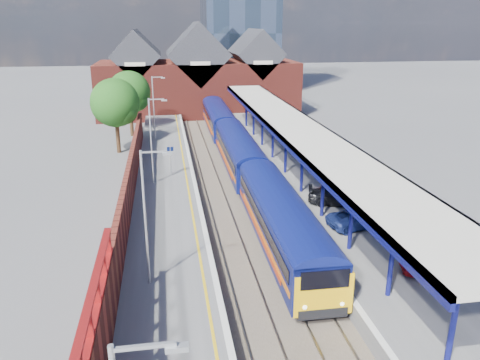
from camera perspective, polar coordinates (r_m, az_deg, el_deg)
The scene contains 22 objects.
ground at distance 47.71m, azimuth -2.46°, elevation 2.04°, with size 240.00×240.00×0.00m, color #5B5B5E.
ballast_bed at distance 38.31m, azimuth -0.66°, elevation -2.14°, with size 6.00×76.00×0.06m, color #473D33.
rails at distance 38.27m, azimuth -0.66°, elevation -2.01°, with size 4.51×76.00×0.14m.
left_platform at distance 37.77m, azimuth -8.95°, elevation -1.92°, with size 5.00×76.00×1.00m, color #565659.
right_platform at distance 39.43m, azimuth 7.99°, elevation -0.98°, with size 6.00×76.00×1.00m, color #565659.
coping_left at distance 37.65m, azimuth -5.42°, elevation -0.98°, with size 0.30×76.00×0.05m, color silver.
coping_right at distance 38.53m, azimuth 3.97°, elevation -0.48°, with size 0.30×76.00×0.05m, color silver.
yellow_line at distance 37.63m, azimuth -6.33°, elevation -1.06°, with size 0.14×76.00×0.01m, color yellow.
train at distance 52.34m, azimuth -1.54°, elevation 5.94°, with size 2.97×65.93×3.45m.
canopy at distance 39.79m, azimuth 6.76°, elevation 6.37°, with size 4.50×52.00×4.48m.
lamp_post_b at distance 23.12m, azimuth -11.20°, elevation -3.63°, with size 1.48×0.18×7.00m.
lamp_post_c at distance 38.42m, azimuth -10.61°, elevation 5.35°, with size 1.48×0.18×7.00m.
lamp_post_d at distance 54.12m, azimuth -10.36°, elevation 9.17°, with size 1.48×0.18×7.00m.
platform_sign at distance 40.91m, azimuth -8.47°, elevation 2.94°, with size 0.55×0.08×2.50m.
brick_wall at distance 31.16m, azimuth -13.76°, elevation -2.91°, with size 0.35×50.00×3.86m.
station_building at distance 74.06m, azimuth -5.18°, elevation 12.23°, with size 30.00×12.12×13.78m.
tree_near at distance 52.23m, azimuth -14.83°, elevation 8.92°, with size 5.20×5.20×8.10m.
tree_far at distance 60.04m, azimuth -13.21°, elevation 10.24°, with size 5.20×5.20×8.10m.
parked_car_red at distance 26.91m, azimuth 23.19°, elevation -9.36°, with size 1.58×3.92×1.34m, color #A10D10.
parked_car_silver at distance 35.05m, azimuth 11.89°, elevation -1.81°, with size 1.29×3.70×1.22m, color #BBBBC0.
parked_car_dark at distance 34.79m, azimuth 11.90°, elevation -1.93°, with size 1.77×4.36×1.26m, color black.
parked_car_blue at distance 31.35m, azimuth 14.28°, elevation -4.53°, with size 1.95×4.22×1.17m, color navy.
Camera 1 is at (-5.30, -15.42, 13.61)m, focal length 35.00 mm.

